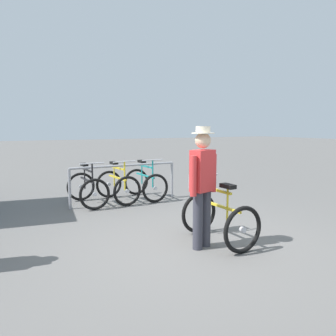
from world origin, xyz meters
The scene contains 7 objects.
ground_plane centered at (0.00, 0.00, 0.00)m, with size 80.00×80.00×0.00m, color #605E5B.
bike_rack_rail centered at (0.13, 3.02, 0.64)m, with size 2.51×0.09×0.88m.
racked_bike_black centered at (-0.67, 3.19, 0.37)m, with size 0.70×1.12×0.97m.
racked_bike_yellow centered at (0.03, 3.19, 0.37)m, with size 0.74×1.13×0.97m.
racked_bike_teal centered at (0.73, 3.20, 0.37)m, with size 0.70×1.11×0.97m.
featured_bicycle centered at (0.43, 0.02, 0.49)m, with size 0.70×1.22×1.09m.
person_with_featured_bike centered at (0.09, -0.16, 0.95)m, with size 0.51×0.32×1.72m.
Camera 1 is at (-2.51, -3.98, 1.72)m, focal length 35.57 mm.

